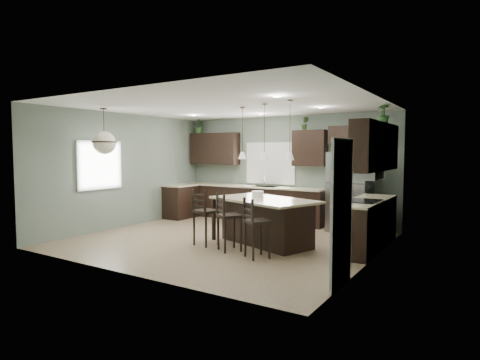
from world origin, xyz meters
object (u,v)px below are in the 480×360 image
object	(u,v)px
serving_dish	(258,194)
plant_back_left	(199,126)
bar_stool_center	(230,222)
kitchen_island	(264,222)
refrigerator	(349,192)
bar_stool_right	(257,228)
bar_stool_left	(206,217)

from	to	relation	value
serving_dish	plant_back_left	bearing A→B (deg)	144.40
bar_stool_center	plant_back_left	size ratio (longest dim) A/B	2.55
kitchen_island	serving_dish	size ratio (longest dim) A/B	8.88
refrigerator	bar_stool_right	world-z (taller)	refrigerator
bar_stool_center	plant_back_left	world-z (taller)	plant_back_left
bar_stool_right	kitchen_island	bearing A→B (deg)	145.18
refrigerator	kitchen_island	xyz separation A→B (m)	(-1.02, -2.25, -0.46)
refrigerator	serving_dish	distance (m)	2.49
refrigerator	bar_stool_center	bearing A→B (deg)	-113.48
serving_dish	bar_stool_right	distance (m)	1.27
bar_stool_left	bar_stool_center	xyz separation A→B (m)	(0.65, -0.13, -0.01)
kitchen_island	serving_dish	distance (m)	0.57
bar_stool_left	refrigerator	bearing A→B (deg)	64.22
serving_dish	refrigerator	bearing A→B (deg)	60.92
kitchen_island	serving_dish	world-z (taller)	serving_dish
bar_stool_left	plant_back_left	bearing A→B (deg)	138.06
serving_dish	bar_stool_right	size ratio (longest dim) A/B	0.23
bar_stool_center	bar_stool_right	size ratio (longest dim) A/B	1.03
bar_stool_left	bar_stool_center	bearing A→B (deg)	-2.94
serving_dish	bar_stool_right	xyz separation A→B (m)	(0.58, -1.03, -0.46)
kitchen_island	refrigerator	bearing A→B (deg)	85.07
refrigerator	bar_stool_left	distance (m)	3.53
refrigerator	bar_stool_right	xyz separation A→B (m)	(-0.63, -3.20, -0.39)
serving_dish	kitchen_island	bearing A→B (deg)	-19.57
bar_stool_left	bar_stool_right	distance (m)	1.38
refrigerator	kitchen_island	world-z (taller)	refrigerator
serving_dish	bar_stool_center	distance (m)	0.98
plant_back_left	kitchen_island	bearing A→B (deg)	-34.87
serving_dish	bar_stool_center	size ratio (longest dim) A/B	0.22
bar_stool_center	plant_back_left	xyz separation A→B (m)	(-3.26, 3.27, 2.07)
refrigerator	kitchen_island	distance (m)	2.51
kitchen_island	bar_stool_left	distance (m)	1.16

